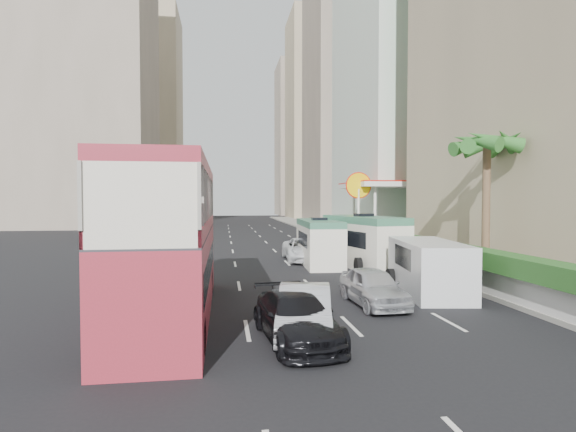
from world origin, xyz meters
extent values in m
plane|color=black|center=(0.00, 0.00, 0.00)|extent=(200.00, 200.00, 0.00)
cube|color=#A42938|center=(-6.00, 0.00, 2.53)|extent=(2.50, 11.00, 5.06)
imported|color=silver|center=(-1.97, -2.63, 0.00)|extent=(2.24, 4.42, 1.39)
imported|color=silver|center=(1.18, 0.56, 0.00)|extent=(1.84, 4.15, 1.39)
imported|color=black|center=(-2.31, -3.20, 0.00)|extent=(2.32, 4.65, 1.30)
imported|color=silver|center=(0.83, 12.99, 0.00)|extent=(2.55, 5.26, 1.44)
cube|color=silver|center=(1.42, 11.08, 1.35)|extent=(2.29, 6.16, 2.69)
cube|color=silver|center=(3.81, 9.90, 1.48)|extent=(3.52, 6.97, 2.95)
cube|color=silver|center=(4.20, 2.35, 1.08)|extent=(2.95, 5.68, 2.17)
cube|color=silver|center=(4.51, 19.72, 1.11)|extent=(2.64, 5.68, 2.21)
cube|color=#99968C|center=(9.00, 25.00, 0.09)|extent=(6.00, 120.00, 0.18)
cube|color=silver|center=(6.20, 14.00, 0.68)|extent=(0.30, 44.00, 1.00)
cube|color=#2D6626|center=(6.20, 14.00, 1.53)|extent=(1.10, 44.00, 0.70)
cylinder|color=brown|center=(7.80, 4.00, 3.38)|extent=(0.36, 0.36, 6.40)
cube|color=silver|center=(10.00, 23.00, 2.75)|extent=(6.50, 8.00, 5.50)
cube|color=#9F8F7D|center=(18.00, 58.00, 25.00)|extent=(16.00, 16.00, 50.00)
cube|color=tan|center=(17.00, 82.00, 22.00)|extent=(14.00, 14.00, 44.00)
cube|color=#9F8F7D|center=(17.00, 104.00, 20.00)|extent=(14.00, 14.00, 40.00)
cube|color=#9F8F7D|center=(-24.00, 55.00, 26.00)|extent=(18.00, 18.00, 52.00)
cube|color=tan|center=(-22.00, 90.00, 23.00)|extent=(16.00, 16.00, 46.00)
camera|label=1|loc=(-4.28, -15.30, 3.88)|focal=28.00mm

